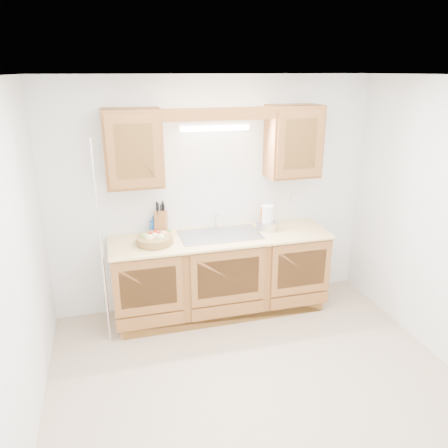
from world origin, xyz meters
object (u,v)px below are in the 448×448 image
object	(u,v)px
paper_towel	(268,218)
fruit_basket	(155,239)
apple_bowl	(267,224)
knife_block	(161,222)

from	to	relation	value
paper_towel	fruit_basket	bearing A→B (deg)	-175.47
paper_towel	apple_bowl	world-z (taller)	paper_towel
fruit_basket	paper_towel	bearing A→B (deg)	4.53
knife_block	paper_towel	size ratio (longest dim) A/B	1.11
fruit_basket	paper_towel	world-z (taller)	paper_towel
paper_towel	apple_bowl	xyz separation A→B (m)	(0.00, 0.01, -0.08)
fruit_basket	paper_towel	distance (m)	1.24
fruit_basket	knife_block	xyz separation A→B (m)	(0.10, 0.27, 0.08)
fruit_basket	apple_bowl	size ratio (longest dim) A/B	1.73
knife_block	apple_bowl	world-z (taller)	knife_block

